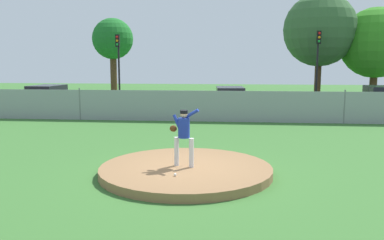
{
  "coord_description": "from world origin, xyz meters",
  "views": [
    {
      "loc": [
        1.25,
        -10.72,
        3.09
      ],
      "look_at": [
        -0.16,
        3.31,
        1.04
      ],
      "focal_mm": 37.42,
      "sensor_mm": 36.0,
      "label": 1
    }
  ],
  "objects_px": {
    "parked_car_burgundy": "(47,98)",
    "parked_car_navy": "(382,101)",
    "traffic_light_near": "(118,57)",
    "traffic_light_far": "(318,55)",
    "pitcher_youth": "(183,132)",
    "parked_car_champagne": "(230,100)",
    "traffic_cone_orange": "(149,102)",
    "baseball": "(175,175)"
  },
  "relations": [
    {
      "from": "traffic_cone_orange",
      "to": "traffic_light_far",
      "type": "height_order",
      "value": "traffic_light_far"
    },
    {
      "from": "traffic_light_near",
      "to": "traffic_light_far",
      "type": "xyz_separation_m",
      "value": [
        14.27,
        0.07,
        0.1
      ]
    },
    {
      "from": "pitcher_youth",
      "to": "baseball",
      "type": "bearing_deg",
      "value": -95.74
    },
    {
      "from": "pitcher_youth",
      "to": "parked_car_champagne",
      "type": "height_order",
      "value": "pitcher_youth"
    },
    {
      "from": "pitcher_youth",
      "to": "traffic_light_near",
      "type": "relative_size",
      "value": 0.32
    },
    {
      "from": "pitcher_youth",
      "to": "parked_car_burgundy",
      "type": "height_order",
      "value": "pitcher_youth"
    },
    {
      "from": "parked_car_navy",
      "to": "traffic_light_far",
      "type": "distance_m",
      "value": 5.77
    },
    {
      "from": "pitcher_youth",
      "to": "traffic_cone_orange",
      "type": "distance_m",
      "value": 18.01
    },
    {
      "from": "baseball",
      "to": "parked_car_burgundy",
      "type": "bearing_deg",
      "value": 124.78
    },
    {
      "from": "pitcher_youth",
      "to": "parked_car_champagne",
      "type": "xyz_separation_m",
      "value": [
        1.18,
        14.46,
        -0.45
      ]
    },
    {
      "from": "parked_car_navy",
      "to": "traffic_light_near",
      "type": "height_order",
      "value": "traffic_light_near"
    },
    {
      "from": "traffic_cone_orange",
      "to": "traffic_light_far",
      "type": "relative_size",
      "value": 0.11
    },
    {
      "from": "parked_car_navy",
      "to": "parked_car_champagne",
      "type": "xyz_separation_m",
      "value": [
        -9.09,
        0.2,
        -0.05
      ]
    },
    {
      "from": "baseball",
      "to": "traffic_light_far",
      "type": "bearing_deg",
      "value": 69.18
    },
    {
      "from": "parked_car_champagne",
      "to": "parked_car_burgundy",
      "type": "bearing_deg",
      "value": -179.34
    },
    {
      "from": "baseball",
      "to": "parked_car_burgundy",
      "type": "xyz_separation_m",
      "value": [
        -10.63,
        15.3,
        0.5
      ]
    },
    {
      "from": "parked_car_navy",
      "to": "traffic_cone_orange",
      "type": "xyz_separation_m",
      "value": [
        -14.85,
        3.13,
        -0.54
      ]
    },
    {
      "from": "parked_car_champagne",
      "to": "traffic_light_near",
      "type": "xyz_separation_m",
      "value": [
        -8.21,
        3.81,
        2.71
      ]
    },
    {
      "from": "parked_car_navy",
      "to": "traffic_light_near",
      "type": "bearing_deg",
      "value": 166.95
    },
    {
      "from": "baseball",
      "to": "traffic_cone_orange",
      "type": "height_order",
      "value": "traffic_cone_orange"
    },
    {
      "from": "parked_car_navy",
      "to": "traffic_light_near",
      "type": "xyz_separation_m",
      "value": [
        -17.3,
        4.01,
        2.65
      ]
    },
    {
      "from": "baseball",
      "to": "parked_car_champagne",
      "type": "bearing_deg",
      "value": 85.26
    },
    {
      "from": "baseball",
      "to": "parked_car_navy",
      "type": "height_order",
      "value": "parked_car_navy"
    },
    {
      "from": "parked_car_burgundy",
      "to": "traffic_light_near",
      "type": "xyz_separation_m",
      "value": [
        3.69,
        3.95,
        2.69
      ]
    },
    {
      "from": "traffic_light_near",
      "to": "traffic_light_far",
      "type": "height_order",
      "value": "traffic_light_far"
    },
    {
      "from": "parked_car_burgundy",
      "to": "parked_car_navy",
      "type": "distance_m",
      "value": 20.99
    },
    {
      "from": "parked_car_champagne",
      "to": "traffic_light_far",
      "type": "xyz_separation_m",
      "value": [
        6.06,
        3.87,
        2.81
      ]
    },
    {
      "from": "parked_car_navy",
      "to": "traffic_light_far",
      "type": "bearing_deg",
      "value": 126.6
    },
    {
      "from": "parked_car_burgundy",
      "to": "pitcher_youth",
      "type": "bearing_deg",
      "value": -53.18
    },
    {
      "from": "baseball",
      "to": "traffic_light_near",
      "type": "height_order",
      "value": "traffic_light_near"
    },
    {
      "from": "pitcher_youth",
      "to": "parked_car_champagne",
      "type": "bearing_deg",
      "value": 85.33
    },
    {
      "from": "pitcher_youth",
      "to": "traffic_light_far",
      "type": "xyz_separation_m",
      "value": [
        7.24,
        18.33,
        2.35
      ]
    },
    {
      "from": "traffic_light_far",
      "to": "pitcher_youth",
      "type": "bearing_deg",
      "value": -111.56
    },
    {
      "from": "parked_car_navy",
      "to": "traffic_light_near",
      "type": "relative_size",
      "value": 0.89
    },
    {
      "from": "traffic_light_far",
      "to": "parked_car_navy",
      "type": "bearing_deg",
      "value": -53.4
    },
    {
      "from": "parked_car_burgundy",
      "to": "traffic_light_near",
      "type": "bearing_deg",
      "value": 46.88
    },
    {
      "from": "parked_car_burgundy",
      "to": "parked_car_navy",
      "type": "xyz_separation_m",
      "value": [
        20.99,
        -0.06,
        0.03
      ]
    },
    {
      "from": "traffic_cone_orange",
      "to": "parked_car_burgundy",
      "type": "bearing_deg",
      "value": -153.48
    },
    {
      "from": "parked_car_champagne",
      "to": "traffic_light_far",
      "type": "height_order",
      "value": "traffic_light_far"
    },
    {
      "from": "parked_car_champagne",
      "to": "baseball",
      "type": "bearing_deg",
      "value": -94.74
    },
    {
      "from": "parked_car_champagne",
      "to": "traffic_cone_orange",
      "type": "height_order",
      "value": "parked_car_champagne"
    },
    {
      "from": "parked_car_burgundy",
      "to": "traffic_cone_orange",
      "type": "relative_size",
      "value": 8.3
    }
  ]
}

